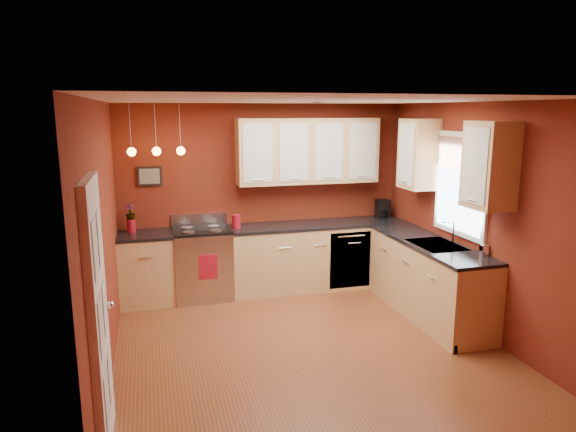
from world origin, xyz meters
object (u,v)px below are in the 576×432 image
object	(u,v)px
coffee_maker	(383,209)
soap_pump	(484,248)
gas_range	(203,263)
red_canister	(236,221)
sink	(437,247)

from	to	relation	value
coffee_maker	soap_pump	bearing A→B (deg)	-85.20
gas_range	red_canister	size ratio (longest dim) A/B	6.03
red_canister	soap_pump	distance (m)	3.15
sink	soap_pump	world-z (taller)	sink
sink	soap_pump	distance (m)	0.61
red_canister	coffee_maker	size ratio (longest dim) A/B	0.68
gas_range	coffee_maker	xyz separation A→B (m)	(2.69, 0.10, 0.58)
gas_range	coffee_maker	size ratio (longest dim) A/B	4.11
sink	coffee_maker	xyz separation A→B (m)	(0.07, 1.61, 0.15)
coffee_maker	gas_range	bearing A→B (deg)	-177.81
coffee_maker	red_canister	bearing A→B (deg)	-177.13
sink	soap_pump	size ratio (longest dim) A/B	4.06
gas_range	soap_pump	distance (m)	3.57
red_canister	gas_range	bearing A→B (deg)	179.02
gas_range	soap_pump	world-z (taller)	soap_pump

